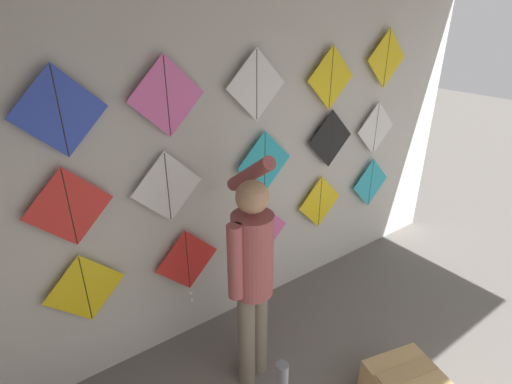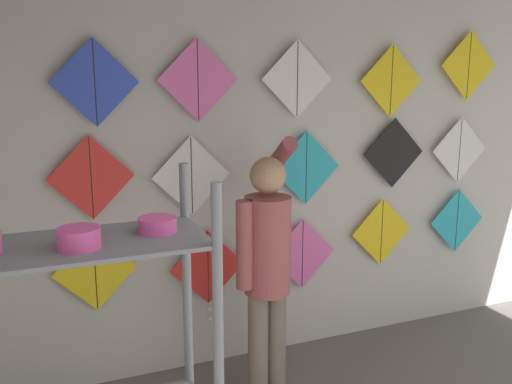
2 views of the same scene
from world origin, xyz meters
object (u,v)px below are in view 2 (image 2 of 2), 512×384
object	(u,v)px
kite_6	(192,176)
kite_9	(459,150)
kite_11	(198,80)
kite_2	(302,254)
kite_14	(469,66)
kite_0	(95,271)
kite_3	(382,232)
kite_4	(457,221)
kite_8	(394,153)
shopkeeper	(267,263)
kite_13	(391,81)
kite_10	(95,82)
kite_7	(306,168)
kite_5	(91,178)
kite_12	(297,79)
kite_1	(208,270)

from	to	relation	value
kite_6	kite_9	distance (m)	2.31
kite_6	kite_11	distance (m)	0.65
kite_2	kite_14	xyz separation A→B (m)	(1.48, 0.00, 1.41)
kite_0	kite_3	size ratio (longest dim) A/B	1.00
kite_3	kite_4	world-z (taller)	kite_4
kite_0	kite_3	bearing A→B (deg)	0.00
kite_4	kite_14	bearing A→B (deg)	180.00
kite_8	kite_14	bearing A→B (deg)	0.00
shopkeeper	kite_4	bearing A→B (deg)	3.17
kite_4	kite_13	bearing A→B (deg)	180.00
kite_4	kite_13	size ratio (longest dim) A/B	1.00
kite_0	kite_11	world-z (taller)	kite_11
kite_9	kite_10	size ratio (longest dim) A/B	1.00
kite_13	kite_14	bearing A→B (deg)	0.00
kite_9	shopkeeper	bearing A→B (deg)	-162.27
kite_3	kite_7	world-z (taller)	kite_7
kite_5	kite_11	world-z (taller)	kite_11
kite_7	kite_12	bearing A→B (deg)	180.00
kite_0	kite_4	distance (m)	3.02
kite_7	kite_12	distance (m)	0.65
kite_6	kite_7	bearing A→B (deg)	0.00
kite_4	kite_13	world-z (taller)	kite_13
shopkeeper	kite_3	world-z (taller)	shopkeeper
kite_5	kite_7	distance (m)	1.55
kite_7	kite_0	bearing A→B (deg)	180.00
kite_1	kite_12	world-z (taller)	kite_12
shopkeeper	kite_8	xyz separation A→B (m)	(1.37, 0.65, 0.52)
kite_4	kite_9	world-z (taller)	kite_9
kite_6	kite_8	world-z (taller)	kite_8
kite_1	kite_10	world-z (taller)	kite_10
kite_0	kite_7	world-z (taller)	kite_7
kite_5	kite_12	size ratio (longest dim) A/B	1.00
kite_6	kite_12	bearing A→B (deg)	0.00
shopkeeper	kite_0	bearing A→B (deg)	131.68
kite_3	kite_4	distance (m)	0.77
kite_4	kite_0	bearing A→B (deg)	180.00
kite_5	kite_6	xyz separation A→B (m)	(0.66, 0.00, -0.04)
kite_2	kite_13	size ratio (longest dim) A/B	1.00
kite_1	kite_9	distance (m)	2.33
kite_4	kite_8	distance (m)	0.93
kite_0	kite_2	bearing A→B (deg)	0.00
shopkeeper	kite_5	bearing A→B (deg)	131.37
kite_1	kite_8	world-z (taller)	kite_8
kite_3	kite_13	xyz separation A→B (m)	(0.02, 0.00, 1.20)
kite_1	kite_14	world-z (taller)	kite_14
kite_0	kite_7	size ratio (longest dim) A/B	1.00
kite_1	kite_12	distance (m)	1.51
kite_7	kite_9	bearing A→B (deg)	0.00
kite_5	kite_9	xyz separation A→B (m)	(2.98, 0.00, 0.02)
kite_0	kite_14	distance (m)	3.30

